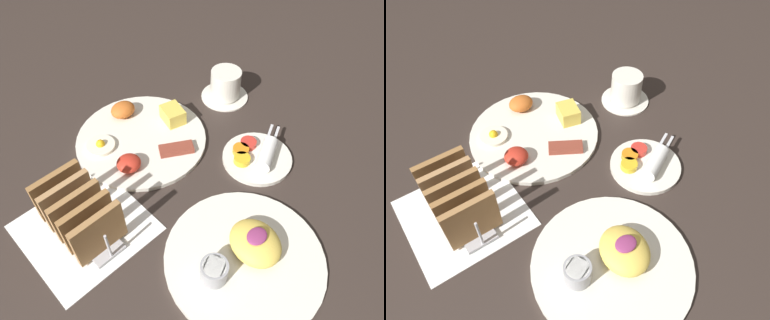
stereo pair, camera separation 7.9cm
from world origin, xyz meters
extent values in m
plane|color=#332823|center=(0.00, 0.00, 0.00)|extent=(3.00, 3.00, 0.00)
cube|color=white|center=(-0.16, 0.10, 0.00)|extent=(0.22, 0.22, 0.00)
cylinder|color=silver|center=(0.06, 0.20, 0.01)|extent=(0.30, 0.30, 0.01)
cube|color=#E5C64C|center=(0.16, 0.20, 0.03)|extent=(0.06, 0.07, 0.04)
ellipsoid|color=#C66023|center=(0.08, 0.29, 0.03)|extent=(0.06, 0.05, 0.03)
cylinder|color=#F4EACC|center=(-0.02, 0.24, 0.01)|extent=(0.06, 0.06, 0.01)
sphere|color=yellow|center=(-0.02, 0.24, 0.02)|extent=(0.02, 0.02, 0.02)
ellipsoid|color=red|center=(-0.01, 0.15, 0.02)|extent=(0.05, 0.05, 0.03)
cube|color=brown|center=(0.09, 0.12, 0.02)|extent=(0.08, 0.07, 0.01)
cylinder|color=silver|center=(0.21, -0.02, 0.01)|extent=(0.15, 0.15, 0.01)
cylinder|color=red|center=(0.22, 0.02, 0.02)|extent=(0.04, 0.04, 0.01)
cylinder|color=orange|center=(0.19, 0.01, 0.02)|extent=(0.04, 0.04, 0.01)
cylinder|color=gold|center=(0.17, -0.01, 0.02)|extent=(0.04, 0.04, 0.01)
cylinder|color=white|center=(0.22, -0.04, 0.03)|extent=(0.09, 0.06, 0.03)
cube|color=silver|center=(0.28, 0.00, 0.03)|extent=(0.05, 0.03, 0.00)
cube|color=silver|center=(0.28, -0.01, 0.03)|extent=(0.05, 0.03, 0.00)
cylinder|color=silver|center=(0.01, -0.16, 0.01)|extent=(0.29, 0.29, 0.01)
ellipsoid|color=#EAC651|center=(0.03, -0.16, 0.03)|extent=(0.11, 0.12, 0.04)
ellipsoid|color=#8C3366|center=(0.03, -0.16, 0.05)|extent=(0.04, 0.03, 0.01)
cylinder|color=#99999E|center=(-0.06, -0.14, 0.03)|extent=(0.05, 0.05, 0.04)
cylinder|color=white|center=(-0.06, -0.14, 0.05)|extent=(0.04, 0.04, 0.01)
cube|color=#B7B7BC|center=(-0.16, 0.10, 0.01)|extent=(0.06, 0.18, 0.01)
cube|color=#9E7042|center=(-0.16, 0.03, 0.06)|extent=(0.10, 0.01, 0.10)
cube|color=olive|center=(-0.16, 0.07, 0.06)|extent=(0.10, 0.01, 0.10)
cube|color=#9B6D3F|center=(-0.16, 0.10, 0.06)|extent=(0.10, 0.01, 0.10)
cube|color=#AA7C4E|center=(-0.16, 0.13, 0.06)|extent=(0.10, 0.01, 0.10)
cube|color=olive|center=(-0.16, 0.16, 0.06)|extent=(0.10, 0.01, 0.10)
cylinder|color=#B7B7BC|center=(-0.16, 0.01, 0.04)|extent=(0.01, 0.01, 0.07)
cylinder|color=#B7B7BC|center=(-0.16, 0.18, 0.04)|extent=(0.01, 0.01, 0.07)
cylinder|color=silver|center=(0.32, 0.18, 0.00)|extent=(0.12, 0.12, 0.01)
cylinder|color=silver|center=(0.32, 0.18, 0.04)|extent=(0.08, 0.08, 0.07)
cylinder|color=#381E0F|center=(0.32, 0.18, 0.07)|extent=(0.06, 0.06, 0.01)
camera|label=1|loc=(-0.28, -0.31, 0.62)|focal=35.00mm
camera|label=2|loc=(-0.22, -0.36, 0.62)|focal=35.00mm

